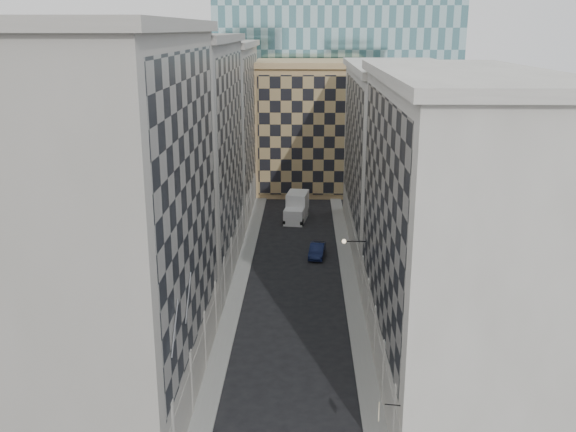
# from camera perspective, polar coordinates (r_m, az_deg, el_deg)

# --- Properties ---
(sidewalk_west) EXTENTS (1.50, 100.00, 0.15)m
(sidewalk_west) POSITION_cam_1_polar(r_m,az_deg,el_deg) (61.44, -4.34, -5.82)
(sidewalk_west) COLOR gray
(sidewalk_west) RESTS_ON ground
(sidewalk_east) EXTENTS (1.50, 100.00, 0.15)m
(sidewalk_east) POSITION_cam_1_polar(r_m,az_deg,el_deg) (61.29, 5.53, -5.91)
(sidewalk_east) COLOR gray
(sidewalk_east) RESTS_ON ground
(bldg_left_a) EXTENTS (10.80, 22.80, 23.70)m
(bldg_left_a) POSITION_cam_1_polar(r_m,az_deg,el_deg) (41.01, -15.22, -0.33)
(bldg_left_a) COLOR #9D998E
(bldg_left_a) RESTS_ON ground
(bldg_left_b) EXTENTS (10.80, 22.80, 22.70)m
(bldg_left_b) POSITION_cam_1_polar(r_m,az_deg,el_deg) (61.90, -9.49, 5.05)
(bldg_left_b) COLOR gray
(bldg_left_b) RESTS_ON ground
(bldg_left_c) EXTENTS (10.80, 22.80, 21.70)m
(bldg_left_c) POSITION_cam_1_polar(r_m,az_deg,el_deg) (83.37, -6.65, 7.68)
(bldg_left_c) COLOR #9D998E
(bldg_left_c) RESTS_ON ground
(bldg_right_a) EXTENTS (10.80, 26.80, 20.70)m
(bldg_right_a) POSITION_cam_1_polar(r_m,az_deg,el_deg) (44.67, 14.38, -0.93)
(bldg_right_a) COLOR #BBB6AC
(bldg_right_a) RESTS_ON ground
(bldg_right_b) EXTENTS (10.80, 28.80, 19.70)m
(bldg_right_b) POSITION_cam_1_polar(r_m,az_deg,el_deg) (70.60, 9.70, 5.20)
(bldg_right_b) COLOR #BBB6AC
(bldg_right_b) RESTS_ON ground
(tan_block) EXTENTS (16.80, 14.80, 18.80)m
(tan_block) POSITION_cam_1_polar(r_m,az_deg,el_deg) (95.50, 2.22, 8.02)
(tan_block) COLOR tan
(tan_block) RESTS_ON ground
(church_tower) EXTENTS (7.20, 7.20, 51.50)m
(church_tower) POSITION_cam_1_polar(r_m,az_deg,el_deg) (108.68, 1.13, 18.30)
(church_tower) COLOR #2B2621
(church_tower) RESTS_ON ground
(flagpoles_left) EXTENTS (0.10, 6.33, 2.33)m
(flagpoles_left) POSITION_cam_1_polar(r_m,az_deg,el_deg) (36.60, -9.42, -8.41)
(flagpoles_left) COLOR gray
(flagpoles_left) RESTS_ON ground
(bracket_lamp) EXTENTS (1.98, 0.36, 0.36)m
(bracket_lamp) POSITION_cam_1_polar(r_m,az_deg,el_deg) (53.49, 5.20, -2.26)
(bracket_lamp) COLOR black
(bracket_lamp) RESTS_ON ground
(box_truck) EXTENTS (3.24, 6.32, 3.32)m
(box_truck) POSITION_cam_1_polar(r_m,az_deg,el_deg) (80.72, 0.77, 0.69)
(box_truck) COLOR white
(box_truck) RESTS_ON ground
(dark_car) EXTENTS (1.98, 4.46, 1.42)m
(dark_car) POSITION_cam_1_polar(r_m,az_deg,el_deg) (67.78, 2.60, -3.06)
(dark_car) COLOR #10193D
(dark_car) RESTS_ON ground
(shop_sign) EXTENTS (1.19, 0.72, 0.80)m
(shop_sign) POSITION_cam_1_polar(r_m,az_deg,el_deg) (35.59, 8.19, -16.78)
(shop_sign) COLOR black
(shop_sign) RESTS_ON ground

